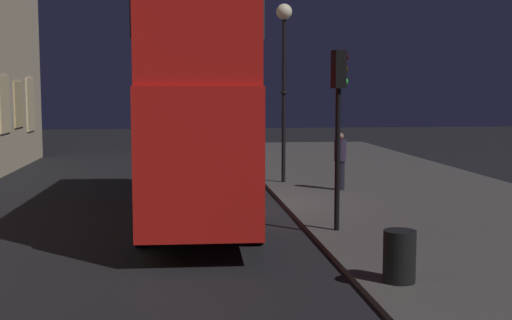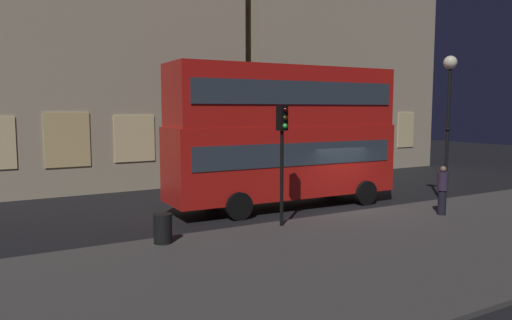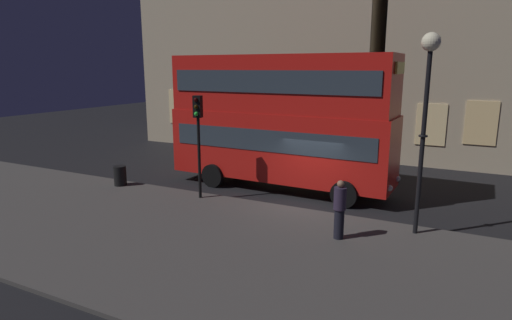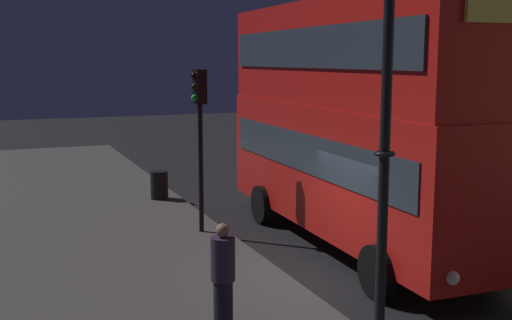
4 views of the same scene
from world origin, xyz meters
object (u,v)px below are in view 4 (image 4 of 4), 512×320
at_px(traffic_light_near_kerb, 200,116).
at_px(pedestrian, 223,280).
at_px(litter_bin, 159,185).
at_px(street_lamp, 388,35).
at_px(double_decker_bus, 352,113).

distance_m(traffic_light_near_kerb, pedestrian, 6.68).
relative_size(pedestrian, litter_bin, 2.10).
xyz_separation_m(street_lamp, litter_bin, (-12.48, 0.01, -4.20)).
distance_m(street_lamp, litter_bin, 13.17).
distance_m(double_decker_bus, traffic_light_near_kerb, 3.76).
distance_m(street_lamp, pedestrian, 4.50).
height_order(street_lamp, pedestrian, street_lamp).
bearing_deg(street_lamp, litter_bin, 179.97).
xyz_separation_m(double_decker_bus, pedestrian, (4.05, -4.67, -2.15)).
xyz_separation_m(double_decker_bus, street_lamp, (6.12, -3.15, 1.55)).
relative_size(double_decker_bus, litter_bin, 11.41).
height_order(street_lamp, litter_bin, street_lamp).
height_order(double_decker_bus, street_lamp, street_lamp).
distance_m(double_decker_bus, pedestrian, 6.54).
height_order(traffic_light_near_kerb, street_lamp, street_lamp).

